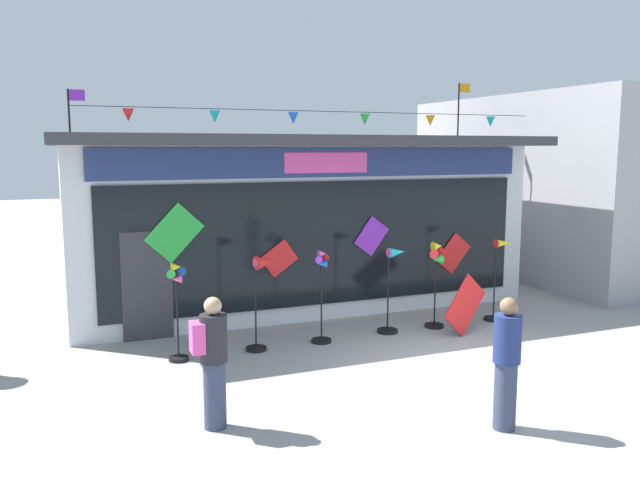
{
  "coord_description": "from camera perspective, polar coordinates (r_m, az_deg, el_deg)",
  "views": [
    {
      "loc": [
        -5.88,
        -8.31,
        3.48
      ],
      "look_at": [
        -1.05,
        3.5,
        1.66
      ],
      "focal_mm": 36.18,
      "sensor_mm": 36.0,
      "label": 1
    }
  ],
  "objects": [
    {
      "name": "kite_shop_building",
      "position": [
        15.0,
        -2.86,
        2.02
      ],
      "size": [
        10.18,
        5.38,
        5.12
      ],
      "color": "silver",
      "rests_on": "ground_plane"
    },
    {
      "name": "wind_spinner_far_right",
      "position": [
        13.58,
        15.54,
        -3.11
      ],
      "size": [
        0.6,
        0.38,
        1.66
      ],
      "color": "black",
      "rests_on": "ground_plane"
    },
    {
      "name": "wind_spinner_left",
      "position": [
        11.16,
        -5.13,
        -4.12
      ],
      "size": [
        0.58,
        0.36,
        1.66
      ],
      "color": "black",
      "rests_on": "ground_plane"
    },
    {
      "name": "person_near_camera",
      "position": [
        8.22,
        -9.49,
        -10.4
      ],
      "size": [
        0.45,
        0.34,
        1.68
      ],
      "rotation": [
        0.0,
        0.0,
        1.55
      ],
      "color": "#333D56",
      "rests_on": "ground_plane"
    },
    {
      "name": "wind_spinner_center_right",
      "position": [
        12.3,
        6.43,
        -3.99
      ],
      "size": [
        0.57,
        0.4,
        1.64
      ],
      "color": "black",
      "rests_on": "ground_plane"
    },
    {
      "name": "display_kite_on_ground",
      "position": [
        12.5,
        12.71,
        -5.6
      ],
      "size": [
        1.12,
        0.34,
        1.12
      ],
      "primitive_type": "cube",
      "rotation": [
        -0.31,
        0.79,
        0.0
      ],
      "color": "red",
      "rests_on": "ground_plane"
    },
    {
      "name": "person_mid_plaza",
      "position": [
        8.42,
        16.17,
        -10.39
      ],
      "size": [
        0.34,
        0.34,
        1.68
      ],
      "rotation": [
        0.0,
        0.0,
        3.76
      ],
      "color": "#333D56",
      "rests_on": "ground_plane"
    },
    {
      "name": "ground_plane",
      "position": [
        10.75,
        12.57,
        -10.97
      ],
      "size": [
        80.0,
        80.0,
        0.0
      ],
      "primitive_type": "plane",
      "color": "#9E9B99"
    },
    {
      "name": "wind_spinner_far_left",
      "position": [
        10.81,
        -12.52,
        -5.45
      ],
      "size": [
        0.34,
        0.33,
        1.65
      ],
      "color": "black",
      "rests_on": "ground_plane"
    },
    {
      "name": "wind_spinner_center_left",
      "position": [
        11.56,
        0.17,
        -4.78
      ],
      "size": [
        0.36,
        0.36,
        1.7
      ],
      "color": "black",
      "rests_on": "ground_plane"
    },
    {
      "name": "wind_spinner_right",
      "position": [
        12.68,
        10.26,
        -2.69
      ],
      "size": [
        0.45,
        0.38,
        1.71
      ],
      "color": "black",
      "rests_on": "ground_plane"
    },
    {
      "name": "neighbour_building",
      "position": [
        20.4,
        22.86,
        4.55
      ],
      "size": [
        6.86,
        8.21,
        4.88
      ],
      "primitive_type": "cube",
      "color": "#99999E",
      "rests_on": "ground_plane"
    }
  ]
}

